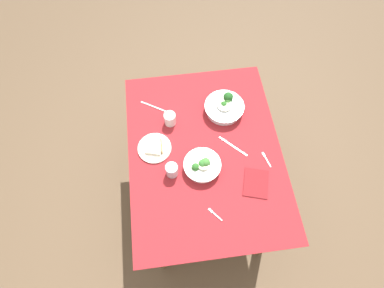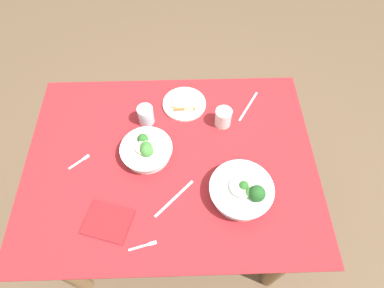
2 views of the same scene
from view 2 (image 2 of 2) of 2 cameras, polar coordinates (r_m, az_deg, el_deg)
ground_plane at (r=2.04m, az=-2.60°, el=-13.50°), size 6.00×6.00×0.00m
dining_table at (r=1.46m, az=-3.56°, el=-5.44°), size 1.21×0.91×0.76m
broccoli_bowl_far at (r=1.34m, az=-8.08°, el=-1.10°), size 0.22×0.22×0.09m
broccoli_bowl_near at (r=1.26m, az=8.93°, el=-8.24°), size 0.25×0.25×0.11m
bread_side_plate at (r=1.51m, az=-1.37°, el=7.20°), size 0.20×0.20×0.03m
water_glass_center at (r=1.44m, az=-8.20°, el=5.12°), size 0.07×0.07×0.09m
water_glass_side at (r=1.42m, az=5.57°, el=4.72°), size 0.07×0.07×0.09m
fork_by_far_bowl at (r=1.22m, az=-8.49°, el=-17.43°), size 0.10×0.04×0.00m
fork_by_near_bowl at (r=1.42m, az=-19.24°, el=-2.93°), size 0.08×0.07×0.00m
table_knife_left at (r=1.27m, az=-3.17°, el=-9.65°), size 0.15×0.15×0.00m
table_knife_right at (r=1.53m, az=9.96°, el=6.60°), size 0.11×0.17×0.00m
napkin_folded_upper at (r=1.27m, az=-14.74°, el=-13.16°), size 0.20×0.18×0.01m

